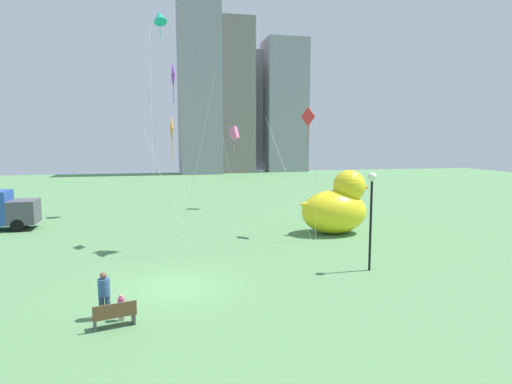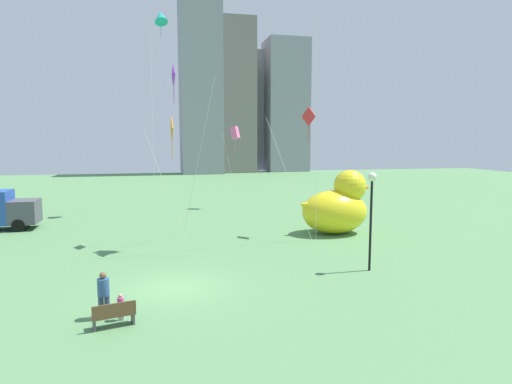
{
  "view_description": "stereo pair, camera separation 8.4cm",
  "coord_description": "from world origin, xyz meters",
  "px_view_note": "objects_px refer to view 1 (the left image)",
  "views": [
    {
      "loc": [
        -0.76,
        -18.88,
        6.42
      ],
      "look_at": [
        4.22,
        2.71,
        3.81
      ],
      "focal_mm": 30.72,
      "sensor_mm": 36.0,
      "label": 1
    },
    {
      "loc": [
        -0.68,
        -18.89,
        6.42
      ],
      "look_at": [
        4.22,
        2.71,
        3.81
      ],
      "focal_mm": 30.72,
      "sensor_mm": 36.0,
      "label": 2
    }
  ],
  "objects_px": {
    "kite_red": "(307,121)",
    "kite_pink": "(234,133)",
    "person_child": "(121,306)",
    "lamppost": "(371,198)",
    "kite_teal": "(160,17)",
    "kite_purple": "(175,82)",
    "kite_orange": "(171,133)",
    "giant_inflatable_duck": "(337,206)",
    "person_adult": "(104,293)",
    "park_bench": "(115,315)"
  },
  "relations": [
    {
      "from": "kite_orange",
      "to": "kite_pink",
      "type": "distance_m",
      "value": 16.73
    },
    {
      "from": "giant_inflatable_duck",
      "to": "kite_teal",
      "type": "distance_m",
      "value": 21.96
    },
    {
      "from": "person_adult",
      "to": "lamppost",
      "type": "xyz_separation_m",
      "value": [
        12.17,
        3.26,
        2.66
      ]
    },
    {
      "from": "kite_teal",
      "to": "kite_pink",
      "type": "relative_size",
      "value": 2.26
    },
    {
      "from": "park_bench",
      "to": "lamppost",
      "type": "bearing_deg",
      "value": 19.6
    },
    {
      "from": "person_child",
      "to": "kite_orange",
      "type": "relative_size",
      "value": 0.13
    },
    {
      "from": "park_bench",
      "to": "person_adult",
      "type": "bearing_deg",
      "value": 114.55
    },
    {
      "from": "person_child",
      "to": "lamppost",
      "type": "relative_size",
      "value": 0.2
    },
    {
      "from": "lamppost",
      "to": "person_child",
      "type": "bearing_deg",
      "value": -162.73
    },
    {
      "from": "park_bench",
      "to": "kite_red",
      "type": "relative_size",
      "value": 0.18
    },
    {
      "from": "giant_inflatable_duck",
      "to": "kite_orange",
      "type": "bearing_deg",
      "value": -168.0
    },
    {
      "from": "person_adult",
      "to": "person_child",
      "type": "relative_size",
      "value": 1.76
    },
    {
      "from": "park_bench",
      "to": "kite_red",
      "type": "xyz_separation_m",
      "value": [
        11.41,
        12.74,
        7.24
      ]
    },
    {
      "from": "kite_red",
      "to": "kite_pink",
      "type": "bearing_deg",
      "value": 101.11
    },
    {
      "from": "giant_inflatable_duck",
      "to": "kite_teal",
      "type": "height_order",
      "value": "kite_teal"
    },
    {
      "from": "kite_pink",
      "to": "person_child",
      "type": "bearing_deg",
      "value": -108.91
    },
    {
      "from": "park_bench",
      "to": "giant_inflatable_duck",
      "type": "relative_size",
      "value": 0.29
    },
    {
      "from": "kite_pink",
      "to": "park_bench",
      "type": "bearing_deg",
      "value": -108.88
    },
    {
      "from": "kite_pink",
      "to": "kite_purple",
      "type": "height_order",
      "value": "kite_purple"
    },
    {
      "from": "person_child",
      "to": "giant_inflatable_duck",
      "type": "height_order",
      "value": "giant_inflatable_duck"
    },
    {
      "from": "lamppost",
      "to": "kite_teal",
      "type": "xyz_separation_m",
      "value": [
        -9.55,
        19.92,
        13.16
      ]
    },
    {
      "from": "kite_red",
      "to": "kite_purple",
      "type": "distance_m",
      "value": 8.88
    },
    {
      "from": "person_adult",
      "to": "kite_pink",
      "type": "xyz_separation_m",
      "value": [
        9.26,
        24.92,
        6.16
      ]
    },
    {
      "from": "lamppost",
      "to": "giant_inflatable_duck",
      "type": "bearing_deg",
      "value": 77.36
    },
    {
      "from": "kite_orange",
      "to": "person_child",
      "type": "bearing_deg",
      "value": -103.0
    },
    {
      "from": "lamppost",
      "to": "park_bench",
      "type": "bearing_deg",
      "value": -160.4
    },
    {
      "from": "person_adult",
      "to": "kite_teal",
      "type": "relative_size",
      "value": 0.1
    },
    {
      "from": "person_adult",
      "to": "giant_inflatable_duck",
      "type": "bearing_deg",
      "value": 40.04
    },
    {
      "from": "person_adult",
      "to": "giant_inflatable_duck",
      "type": "height_order",
      "value": "giant_inflatable_duck"
    },
    {
      "from": "kite_purple",
      "to": "kite_pink",
      "type": "bearing_deg",
      "value": 65.65
    },
    {
      "from": "kite_orange",
      "to": "kite_pink",
      "type": "height_order",
      "value": "kite_pink"
    },
    {
      "from": "giant_inflatable_duck",
      "to": "kite_orange",
      "type": "xyz_separation_m",
      "value": [
        -11.23,
        -2.39,
        4.99
      ]
    },
    {
      "from": "kite_red",
      "to": "kite_purple",
      "type": "xyz_separation_m",
      "value": [
        -8.59,
        -0.19,
        2.23
      ]
    },
    {
      "from": "lamppost",
      "to": "kite_pink",
      "type": "height_order",
      "value": "kite_pink"
    },
    {
      "from": "person_child",
      "to": "kite_teal",
      "type": "bearing_deg",
      "value": 85.1
    },
    {
      "from": "lamppost",
      "to": "kite_orange",
      "type": "relative_size",
      "value": 0.63
    },
    {
      "from": "person_adult",
      "to": "giant_inflatable_duck",
      "type": "relative_size",
      "value": 0.32
    },
    {
      "from": "park_bench",
      "to": "giant_inflatable_duck",
      "type": "distance_m",
      "value": 18.76
    },
    {
      "from": "park_bench",
      "to": "lamppost",
      "type": "relative_size",
      "value": 0.31
    },
    {
      "from": "lamppost",
      "to": "kite_pink",
      "type": "bearing_deg",
      "value": 97.66
    },
    {
      "from": "giant_inflatable_duck",
      "to": "kite_pink",
      "type": "bearing_deg",
      "value": 110.3
    },
    {
      "from": "person_adult",
      "to": "kite_purple",
      "type": "relative_size",
      "value": 0.16
    },
    {
      "from": "lamppost",
      "to": "kite_pink",
      "type": "distance_m",
      "value": 22.13
    },
    {
      "from": "person_adult",
      "to": "person_child",
      "type": "distance_m",
      "value": 0.8
    },
    {
      "from": "lamppost",
      "to": "kite_orange",
      "type": "xyz_separation_m",
      "value": [
        -9.31,
        6.19,
        3.26
      ]
    },
    {
      "from": "kite_red",
      "to": "kite_teal",
      "type": "bearing_deg",
      "value": 129.02
    },
    {
      "from": "park_bench",
      "to": "kite_pink",
      "type": "xyz_separation_m",
      "value": [
        8.84,
        25.84,
        6.64
      ]
    },
    {
      "from": "kite_teal",
      "to": "kite_purple",
      "type": "relative_size",
      "value": 1.59
    },
    {
      "from": "kite_pink",
      "to": "kite_purple",
      "type": "bearing_deg",
      "value": -114.35
    },
    {
      "from": "park_bench",
      "to": "kite_teal",
      "type": "bearing_deg",
      "value": 84.78
    }
  ]
}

